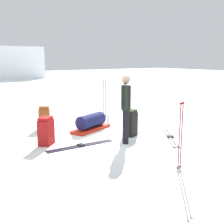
# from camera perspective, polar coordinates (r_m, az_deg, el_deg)

# --- Properties ---
(ground_plane) EXTENTS (80.00, 80.00, 0.00)m
(ground_plane) POSITION_cam_1_polar(r_m,az_deg,el_deg) (7.46, 0.00, -5.28)
(ground_plane) COLOR white
(skier_standing) EXTENTS (0.37, 0.49, 1.70)m
(skier_standing) POSITION_cam_1_polar(r_m,az_deg,el_deg) (6.85, 2.83, 1.42)
(skier_standing) COLOR black
(skier_standing) RESTS_ON ground_plane
(ski_pair_near) EXTENTS (1.17, 1.50, 0.05)m
(ski_pair_near) POSITION_cam_1_polar(r_m,az_deg,el_deg) (7.62, 11.90, -5.08)
(ski_pair_near) COLOR #261A28
(ski_pair_near) RESTS_ON ground_plane
(ski_pair_far) EXTENTS (1.73, 0.20, 0.05)m
(ski_pair_far) POSITION_cam_1_polar(r_m,az_deg,el_deg) (6.80, -6.44, -6.87)
(ski_pair_far) COLOR black
(ski_pair_far) RESTS_ON ground_plane
(backpack_large_dark) EXTENTS (0.43, 0.39, 0.72)m
(backpack_large_dark) POSITION_cam_1_polar(r_m,az_deg,el_deg) (7.57, 3.80, -2.30)
(backpack_large_dark) COLOR black
(backpack_large_dark) RESTS_ON ground_plane
(backpack_bright) EXTENTS (0.38, 0.35, 0.67)m
(backpack_bright) POSITION_cam_1_polar(r_m,az_deg,el_deg) (8.59, -13.71, -1.16)
(backpack_bright) COLOR brown
(backpack_bright) RESTS_ON ground_plane
(backpack_small_spare) EXTENTS (0.47, 0.46, 0.69)m
(backpack_small_spare) POSITION_cam_1_polar(r_m,az_deg,el_deg) (6.98, -13.39, -3.86)
(backpack_small_spare) COLOR #A31716
(backpack_small_spare) RESTS_ON ground_plane
(ski_poles_planted_near) EXTENTS (0.16, 0.10, 1.31)m
(ski_poles_planted_near) POSITION_cam_1_polar(r_m,az_deg,el_deg) (5.29, 13.92, -4.24)
(ski_poles_planted_near) COLOR maroon
(ski_poles_planted_near) RESTS_ON ground_plane
(ski_poles_planted_far) EXTENTS (0.18, 0.10, 1.32)m
(ski_poles_planted_far) POSITION_cam_1_polar(r_m,az_deg,el_deg) (9.82, -1.56, 3.03)
(ski_poles_planted_far) COLOR black
(ski_poles_planted_far) RESTS_ON ground_plane
(gear_sled) EXTENTS (1.43, 0.93, 0.49)m
(gear_sled) POSITION_cam_1_polar(r_m,az_deg,el_deg) (8.19, -4.33, -2.22)
(gear_sled) COLOR red
(gear_sled) RESTS_ON ground_plane
(thermos_bottle) EXTENTS (0.07, 0.07, 0.26)m
(thermos_bottle) POSITION_cam_1_polar(r_m,az_deg,el_deg) (9.06, -0.83, -1.52)
(thermos_bottle) COLOR #B5C0C4
(thermos_bottle) RESTS_ON ground_plane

